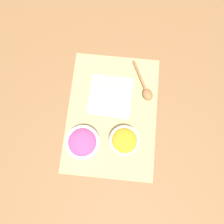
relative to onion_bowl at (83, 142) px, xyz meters
name	(u,v)px	position (x,y,z in m)	size (l,w,h in m)	color
ground_plane	(112,114)	(0.15, -0.11, -0.04)	(3.00, 3.00, 0.00)	brown
placemat	(112,114)	(0.15, -0.11, -0.03)	(0.59, 0.42, 0.00)	#937F56
onion_bowl	(83,142)	(0.00, 0.00, 0.00)	(0.15, 0.15, 0.07)	silver
cucumber_bowl	(110,97)	(0.22, -0.10, -0.01)	(0.20, 0.20, 0.06)	silver
carrot_bowl	(124,141)	(0.02, -0.18, 0.00)	(0.13, 0.13, 0.07)	#C6B28E
wooden_spoon	(145,89)	(0.28, -0.26, -0.02)	(0.21, 0.12, 0.02)	brown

